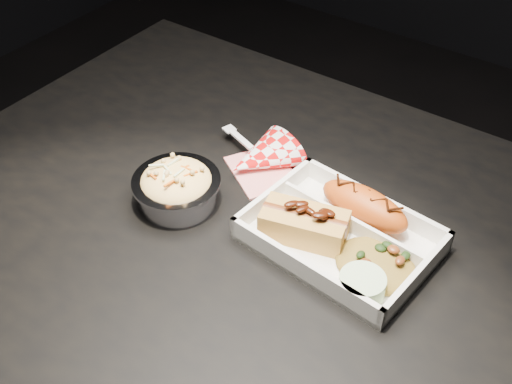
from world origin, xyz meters
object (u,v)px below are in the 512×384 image
dining_table (292,278)px  food_tray (341,238)px  hotdog (304,222)px  fried_pastry (364,206)px  foil_coleslaw_cup (177,186)px  napkin_fork (261,158)px

dining_table → food_tray: bearing=21.9°
food_tray → hotdog: hotdog is taller
food_tray → fried_pastry: bearing=90.0°
food_tray → fried_pastry: fried_pastry is taller
dining_table → fried_pastry: bearing=50.2°
hotdog → fried_pastry: bearing=40.7°
hotdog → foil_coleslaw_cup: size_ratio=0.99×
fried_pastry → hotdog: size_ratio=1.08×
food_tray → foil_coleslaw_cup: 0.25m
dining_table → hotdog: size_ratio=9.24×
dining_table → napkin_fork: (-0.13, 0.10, 0.11)m
hotdog → napkin_fork: bearing=130.1°
foil_coleslaw_cup → napkin_fork: foil_coleslaw_cup is taller
napkin_fork → foil_coleslaw_cup: bearing=-91.2°
dining_table → napkin_fork: napkin_fork is taller
dining_table → napkin_fork: size_ratio=6.79×
dining_table → fried_pastry: fried_pastry is taller
fried_pastry → napkin_fork: 0.20m
hotdog → napkin_fork: size_ratio=0.73×
fried_pastry → napkin_fork: napkin_fork is taller
foil_coleslaw_cup → fried_pastry: bearing=25.9°
hotdog → napkin_fork: 0.17m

